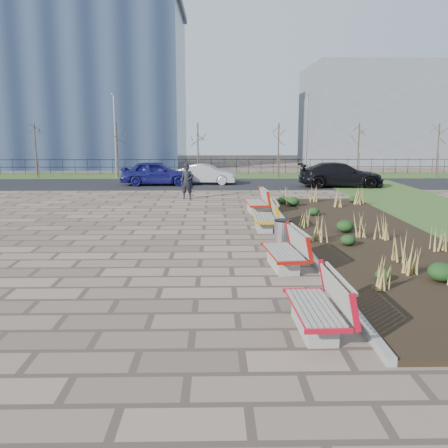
{
  "coord_description": "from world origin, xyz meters",
  "views": [
    {
      "loc": [
        1.24,
        -10.98,
        3.55
      ],
      "look_at": [
        1.5,
        3.0,
        0.9
      ],
      "focal_mm": 40.0,
      "sensor_mm": 36.0,
      "label": 1
    }
  ],
  "objects_px": {
    "bench_a": "(314,304)",
    "lamp_east": "(307,137)",
    "bench_d": "(255,201)",
    "car_blue": "(157,173)",
    "pedestrian": "(187,182)",
    "car_silver": "(206,174)",
    "bench_b": "(283,250)",
    "lamp_west": "(115,137)",
    "bench_c": "(264,216)",
    "litter_bin": "(283,235)",
    "car_black": "(341,175)"
  },
  "relations": [
    {
      "from": "bench_a",
      "to": "bench_c",
      "type": "bearing_deg",
      "value": 88.3
    },
    {
      "from": "bench_b",
      "to": "bench_d",
      "type": "height_order",
      "value": "same"
    },
    {
      "from": "lamp_east",
      "to": "bench_d",
      "type": "bearing_deg",
      "value": -107.78
    },
    {
      "from": "bench_a",
      "to": "bench_c",
      "type": "xyz_separation_m",
      "value": [
        0.0,
        9.23,
        0.0
      ]
    },
    {
      "from": "car_silver",
      "to": "pedestrian",
      "type": "bearing_deg",
      "value": 179.76
    },
    {
      "from": "bench_c",
      "to": "car_black",
      "type": "relative_size",
      "value": 0.4
    },
    {
      "from": "pedestrian",
      "to": "car_silver",
      "type": "xyz_separation_m",
      "value": [
        0.86,
        7.04,
        -0.24
      ]
    },
    {
      "from": "lamp_west",
      "to": "car_black",
      "type": "bearing_deg",
      "value": -21.64
    },
    {
      "from": "litter_bin",
      "to": "lamp_east",
      "type": "relative_size",
      "value": 0.15
    },
    {
      "from": "car_blue",
      "to": "pedestrian",
      "type": "bearing_deg",
      "value": -160.93
    },
    {
      "from": "bench_a",
      "to": "bench_b",
      "type": "xyz_separation_m",
      "value": [
        0.0,
        4.1,
        0.0
      ]
    },
    {
      "from": "bench_d",
      "to": "car_blue",
      "type": "relative_size",
      "value": 0.46
    },
    {
      "from": "lamp_east",
      "to": "pedestrian",
      "type": "bearing_deg",
      "value": -126.26
    },
    {
      "from": "pedestrian",
      "to": "car_silver",
      "type": "relative_size",
      "value": 0.46
    },
    {
      "from": "bench_a",
      "to": "lamp_east",
      "type": "xyz_separation_m",
      "value": [
        5.0,
        28.57,
        2.54
      ]
    },
    {
      "from": "litter_bin",
      "to": "car_blue",
      "type": "distance_m",
      "value": 18.7
    },
    {
      "from": "bench_d",
      "to": "pedestrian",
      "type": "xyz_separation_m",
      "value": [
        -3.19,
        4.42,
        0.41
      ]
    },
    {
      "from": "bench_b",
      "to": "lamp_west",
      "type": "bearing_deg",
      "value": 104.76
    },
    {
      "from": "bench_b",
      "to": "bench_c",
      "type": "xyz_separation_m",
      "value": [
        0.0,
        5.13,
        0.0
      ]
    },
    {
      "from": "bench_c",
      "to": "car_blue",
      "type": "relative_size",
      "value": 0.46
    },
    {
      "from": "car_silver",
      "to": "lamp_west",
      "type": "height_order",
      "value": "lamp_west"
    },
    {
      "from": "lamp_east",
      "to": "car_black",
      "type": "bearing_deg",
      "value": -79.56
    },
    {
      "from": "bench_b",
      "to": "bench_c",
      "type": "distance_m",
      "value": 5.13
    },
    {
      "from": "bench_a",
      "to": "litter_bin",
      "type": "xyz_separation_m",
      "value": [
        0.27,
        6.11,
        -0.05
      ]
    },
    {
      "from": "bench_c",
      "to": "lamp_east",
      "type": "bearing_deg",
      "value": 77.02
    },
    {
      "from": "litter_bin",
      "to": "car_blue",
      "type": "height_order",
      "value": "car_blue"
    },
    {
      "from": "bench_c",
      "to": "car_silver",
      "type": "height_order",
      "value": "car_silver"
    },
    {
      "from": "bench_b",
      "to": "bench_a",
      "type": "bearing_deg",
      "value": -95.44
    },
    {
      "from": "bench_d",
      "to": "litter_bin",
      "type": "bearing_deg",
      "value": -91.79
    },
    {
      "from": "bench_a",
      "to": "bench_c",
      "type": "distance_m",
      "value": 9.23
    },
    {
      "from": "litter_bin",
      "to": "bench_d",
      "type": "bearing_deg",
      "value": 92.25
    },
    {
      "from": "pedestrian",
      "to": "car_silver",
      "type": "height_order",
      "value": "pedestrian"
    },
    {
      "from": "pedestrian",
      "to": "car_silver",
      "type": "bearing_deg",
      "value": 85.84
    },
    {
      "from": "bench_a",
      "to": "litter_bin",
      "type": "bearing_deg",
      "value": 85.77
    },
    {
      "from": "car_silver",
      "to": "car_blue",
      "type": "bearing_deg",
      "value": 106.71
    },
    {
      "from": "lamp_east",
      "to": "car_silver",
      "type": "bearing_deg",
      "value": -150.58
    },
    {
      "from": "litter_bin",
      "to": "car_black",
      "type": "distance_m",
      "value": 17.48
    },
    {
      "from": "bench_a",
      "to": "litter_bin",
      "type": "distance_m",
      "value": 6.11
    },
    {
      "from": "litter_bin",
      "to": "lamp_east",
      "type": "distance_m",
      "value": 23.11
    },
    {
      "from": "car_blue",
      "to": "lamp_east",
      "type": "bearing_deg",
      "value": -66.48
    },
    {
      "from": "pedestrian",
      "to": "car_black",
      "type": "bearing_deg",
      "value": 31.95
    },
    {
      "from": "bench_a",
      "to": "bench_c",
      "type": "relative_size",
      "value": 1.0
    },
    {
      "from": "pedestrian",
      "to": "bench_b",
      "type": "bearing_deg",
      "value": -73.67
    },
    {
      "from": "bench_d",
      "to": "bench_c",
      "type": "bearing_deg",
      "value": -94.04
    },
    {
      "from": "pedestrian",
      "to": "lamp_west",
      "type": "relative_size",
      "value": 0.3
    },
    {
      "from": "litter_bin",
      "to": "pedestrian",
      "type": "distance_m",
      "value": 11.82
    },
    {
      "from": "lamp_east",
      "to": "bench_c",
      "type": "bearing_deg",
      "value": -104.49
    },
    {
      "from": "pedestrian",
      "to": "car_blue",
      "type": "relative_size",
      "value": 0.4
    },
    {
      "from": "car_black",
      "to": "car_blue",
      "type": "bearing_deg",
      "value": 86.79
    },
    {
      "from": "litter_bin",
      "to": "lamp_east",
      "type": "xyz_separation_m",
      "value": [
        4.73,
        22.47,
        2.59
      ]
    }
  ]
}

